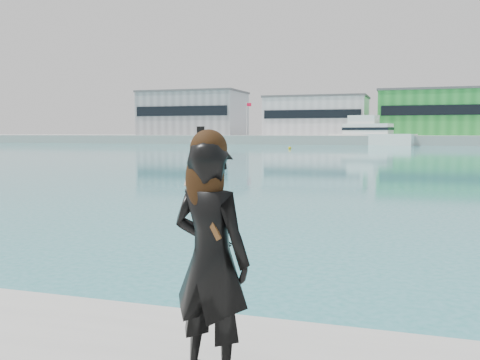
% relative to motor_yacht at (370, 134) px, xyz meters
% --- Properties ---
extents(far_quay, '(320.00, 40.00, 2.00)m').
position_rel_motor_yacht_xyz_m(far_quay, '(8.01, 17.48, -1.32)').
color(far_quay, '#9E9E99').
rests_on(far_quay, ground).
extents(warehouse_grey_left, '(26.52, 16.36, 11.50)m').
position_rel_motor_yacht_xyz_m(warehouse_grey_left, '(-46.99, 15.46, 5.44)').
color(warehouse_grey_left, gray).
rests_on(warehouse_grey_left, far_quay).
extents(warehouse_white, '(24.48, 15.35, 9.50)m').
position_rel_motor_yacht_xyz_m(warehouse_white, '(-13.99, 15.46, 4.44)').
color(warehouse_white, silver).
rests_on(warehouse_white, far_quay).
extents(warehouse_green, '(30.60, 16.36, 10.50)m').
position_rel_motor_yacht_xyz_m(warehouse_green, '(16.01, 15.46, 4.94)').
color(warehouse_green, green).
rests_on(warehouse_green, far_quay).
extents(flagpole_left, '(1.28, 0.16, 8.00)m').
position_rel_motor_yacht_xyz_m(flagpole_left, '(-29.90, 8.48, 4.22)').
color(flagpole_left, silver).
rests_on(flagpole_left, far_quay).
extents(motor_yacht, '(18.35, 9.29, 8.25)m').
position_rel_motor_yacht_xyz_m(motor_yacht, '(0.00, 0.00, 0.00)').
color(motor_yacht, white).
rests_on(motor_yacht, ground).
extents(buoy_far, '(0.50, 0.50, 0.50)m').
position_rel_motor_yacht_xyz_m(buoy_far, '(-10.04, -32.47, -2.32)').
color(buoy_far, yellow).
rests_on(buoy_far, ground).
extents(woman, '(0.73, 0.57, 1.87)m').
position_rel_motor_yacht_xyz_m(woman, '(7.34, -112.88, -0.58)').
color(woman, black).
rests_on(woman, near_quay).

